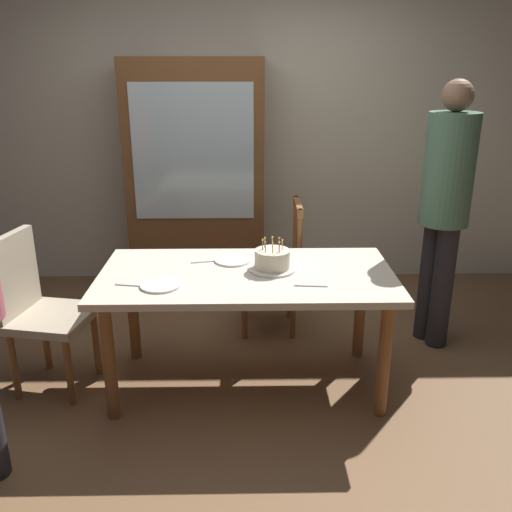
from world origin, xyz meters
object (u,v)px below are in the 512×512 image
(chair_spindle_back, at_px, (273,269))
(person_guest, at_px, (446,201))
(birthday_cake, at_px, (273,261))
(plate_near_celebrant, at_px, (161,285))
(plate_far_side, at_px, (233,260))
(dining_table, at_px, (247,287))
(china_cabinet, at_px, (197,179))
(chair_upholstered, at_px, (36,304))

(chair_spindle_back, bearing_deg, person_guest, -11.35)
(birthday_cake, distance_m, plate_near_celebrant, 0.66)
(plate_far_side, xyz_separation_m, person_guest, (1.37, 0.33, 0.28))
(plate_near_celebrant, height_order, person_guest, person_guest)
(plate_near_celebrant, relative_size, person_guest, 0.12)
(plate_near_celebrant, bearing_deg, chair_spindle_back, 55.38)
(dining_table, distance_m, plate_near_celebrant, 0.51)
(chair_spindle_back, xyz_separation_m, china_cabinet, (-0.60, 0.81, 0.49))
(dining_table, xyz_separation_m, chair_upholstered, (-1.23, 0.01, -0.10))
(china_cabinet, bearing_deg, person_guest, -31.27)
(dining_table, height_order, plate_far_side, plate_far_side)
(plate_near_celebrant, xyz_separation_m, plate_far_side, (0.38, 0.38, 0.00))
(dining_table, xyz_separation_m, chair_spindle_back, (0.19, 0.75, -0.18))
(dining_table, relative_size, birthday_cake, 6.00)
(birthday_cake, bearing_deg, chair_upholstered, -178.63)
(plate_far_side, height_order, person_guest, person_guest)
(plate_near_celebrant, bearing_deg, dining_table, 22.61)
(chair_upholstered, height_order, person_guest, person_guest)
(birthday_cake, xyz_separation_m, plate_near_celebrant, (-0.61, -0.24, -0.05))
(china_cabinet, bearing_deg, chair_upholstered, -117.94)
(birthday_cake, distance_m, person_guest, 1.26)
(plate_near_celebrant, distance_m, chair_upholstered, 0.82)
(person_guest, bearing_deg, birthday_cake, -157.22)
(dining_table, bearing_deg, chair_spindle_back, 75.98)
(plate_near_celebrant, bearing_deg, person_guest, 22.28)
(chair_upholstered, bearing_deg, china_cabinet, 62.06)
(plate_near_celebrant, relative_size, chair_upholstered, 0.23)
(dining_table, distance_m, person_guest, 1.44)
(plate_far_side, relative_size, china_cabinet, 0.12)
(birthday_cake, distance_m, china_cabinet, 1.62)
(plate_near_celebrant, relative_size, plate_far_side, 1.00)
(china_cabinet, bearing_deg, plate_far_side, -76.63)
(birthday_cake, relative_size, plate_near_celebrant, 1.27)
(person_guest, bearing_deg, china_cabinet, 148.73)
(plate_near_celebrant, relative_size, china_cabinet, 0.12)
(plate_far_side, distance_m, chair_upholstered, 1.18)
(chair_upholstered, bearing_deg, plate_near_celebrant, -14.99)
(plate_far_side, relative_size, person_guest, 0.12)
(birthday_cake, relative_size, plate_far_side, 1.27)
(dining_table, xyz_separation_m, china_cabinet, (-0.41, 1.56, 0.32))
(plate_near_celebrant, height_order, china_cabinet, china_cabinet)
(plate_near_celebrant, distance_m, china_cabinet, 1.76)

